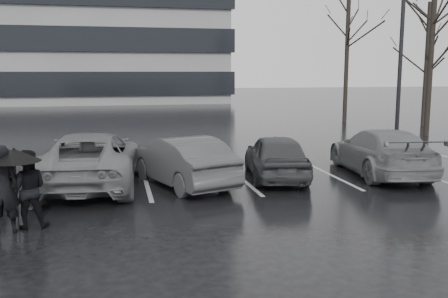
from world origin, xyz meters
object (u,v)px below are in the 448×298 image
(tree_east, at_px, (431,53))
(tree_ne, at_px, (427,65))
(car_west_a, at_px, (182,161))
(pedestrian_right, at_px, (27,189))
(pedestrian_left, at_px, (3,189))
(tree_north, at_px, (347,53))
(lamp_post, at_px, (401,46))
(car_east, at_px, (381,152))
(car_west_b, at_px, (91,159))
(car_main, at_px, (276,156))

(tree_east, height_order, tree_ne, tree_east)
(car_west_a, bearing_deg, pedestrian_right, 22.30)
(pedestrian_left, distance_m, pedestrian_right, 0.48)
(pedestrian_left, height_order, tree_north, tree_north)
(lamp_post, bearing_deg, pedestrian_left, -149.61)
(car_east, relative_size, lamp_post, 0.54)
(car_west_a, xyz_separation_m, pedestrian_right, (-3.53, -3.15, 0.11))
(car_west_a, distance_m, pedestrian_right, 4.74)
(car_west_b, xyz_separation_m, pedestrian_left, (-1.48, -3.81, 0.13))
(pedestrian_left, xyz_separation_m, tree_north, (16.19, 18.63, 3.37))
(car_east, relative_size, tree_ne, 0.70)
(car_east, distance_m, pedestrian_right, 10.25)
(tree_north, bearing_deg, tree_ne, -40.60)
(pedestrian_right, bearing_deg, car_west_b, -109.63)
(pedestrian_right, relative_size, tree_ne, 0.23)
(car_west_b, height_order, pedestrian_right, pedestrian_right)
(lamp_post, bearing_deg, tree_north, 74.52)
(pedestrian_left, height_order, tree_ne, tree_ne)
(tree_ne, bearing_deg, pedestrian_left, -141.56)
(car_east, bearing_deg, tree_east, -124.51)
(tree_east, xyz_separation_m, tree_ne, (2.50, 4.00, -0.50))
(car_east, xyz_separation_m, tree_north, (6.08, 15.07, 3.54))
(tree_north, bearing_deg, car_west_b, -134.77)
(car_main, height_order, lamp_post, lamp_post)
(car_west_a, height_order, car_west_b, car_west_b)
(pedestrian_left, relative_size, pedestrian_right, 1.10)
(car_main, height_order, tree_east, tree_east)
(car_west_a, relative_size, pedestrian_right, 2.60)
(car_east, height_order, lamp_post, lamp_post)
(pedestrian_left, bearing_deg, pedestrian_right, -151.47)
(car_east, distance_m, tree_east, 11.22)
(car_west_b, relative_size, lamp_post, 0.60)
(car_west_a, xyz_separation_m, tree_east, (13.24, 8.24, 3.31))
(car_main, height_order, tree_north, tree_north)
(car_main, height_order, car_east, car_east)
(car_west_a, xyz_separation_m, pedestrian_left, (-3.95, -3.39, 0.19))
(pedestrian_right, bearing_deg, pedestrian_left, 26.95)
(car_west_b, bearing_deg, car_west_a, 175.16)
(car_west_b, bearing_deg, car_east, -176.83)
(car_west_b, bearing_deg, pedestrian_left, 73.51)
(car_east, xyz_separation_m, tree_ne, (9.58, 12.07, 2.79))
(lamp_post, xyz_separation_m, tree_ne, (6.52, 7.91, -0.63))
(car_west_a, xyz_separation_m, car_east, (6.16, 0.17, 0.02))
(car_main, height_order, car_west_a, car_west_a)
(car_west_a, height_order, lamp_post, lamp_post)
(car_east, relative_size, tree_north, 0.57)
(tree_ne, distance_m, tree_north, 4.67)
(pedestrian_right, height_order, lamp_post, lamp_post)
(car_main, distance_m, tree_east, 13.50)
(tree_east, bearing_deg, car_west_a, -148.11)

